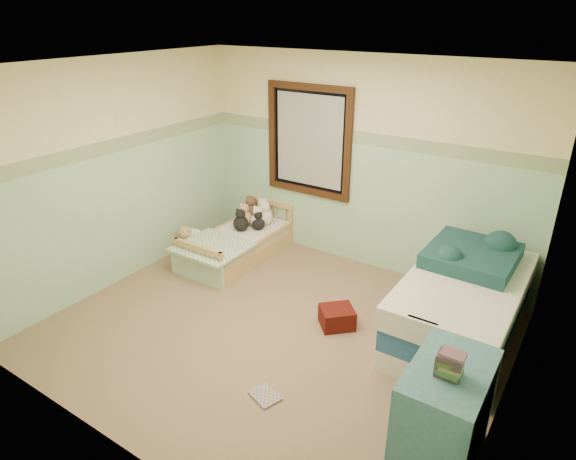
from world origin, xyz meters
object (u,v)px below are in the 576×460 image
Objects in this scene: toddler_bed_frame at (238,250)px; twin_bed_frame at (459,325)px; floor_book at (265,396)px; red_pillow at (337,317)px; plush_floor_cream at (196,246)px; dresser at (443,415)px; plush_floor_tan at (187,245)px.

twin_bed_frame is (2.85, -0.13, 0.01)m from toddler_bed_frame.
floor_book is (1.78, -1.86, -0.08)m from toddler_bed_frame.
plush_floor_cream is at bearing 169.98° from red_pillow.
twin_bed_frame is 5.81× the size of red_pillow.
plush_floor_cream is 3.91m from dresser.
red_pillow is 1.34× the size of floor_book.
plush_floor_tan reaches higher than red_pillow.
plush_floor_tan is 0.14× the size of twin_bed_frame.
twin_bed_frame is 2.38× the size of dresser.
plush_floor_tan is 2.41m from red_pillow.
plush_floor_tan reaches higher than floor_book.
dresser is at bearing -36.94° from red_pillow.
dresser is at bearing -79.21° from twin_bed_frame.
dresser is (3.63, -1.42, 0.27)m from plush_floor_cream.
floor_book is at bearing -171.95° from dresser.
floor_book is at bearing -35.52° from plush_floor_cream.
toddler_bed_frame is 0.67m from plush_floor_tan.
plush_floor_cream is 0.13× the size of twin_bed_frame.
floor_book is (-1.37, -0.19, -0.38)m from dresser.
toddler_bed_frame is 6.17× the size of floor_book.
dresser is at bearing 27.13° from floor_book.
toddler_bed_frame is at bearing 160.09° from red_pillow.
plush_floor_cream is at bearing 163.55° from floor_book.
floor_book is at bearing -33.14° from plush_floor_tan.
red_pillow is (2.28, -0.40, -0.02)m from plush_floor_cream.
floor_book is (-0.01, -1.21, -0.09)m from red_pillow.
twin_bed_frame is at bearing 2.04° from plush_floor_cream.
dresser is 1.72m from red_pillow.
plush_floor_cream is at bearing 158.62° from dresser.
toddler_bed_frame is 5.70× the size of plush_floor_tan.
red_pillow is at bearing -153.88° from twin_bed_frame.
plush_floor_cream reaches higher than twin_bed_frame.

